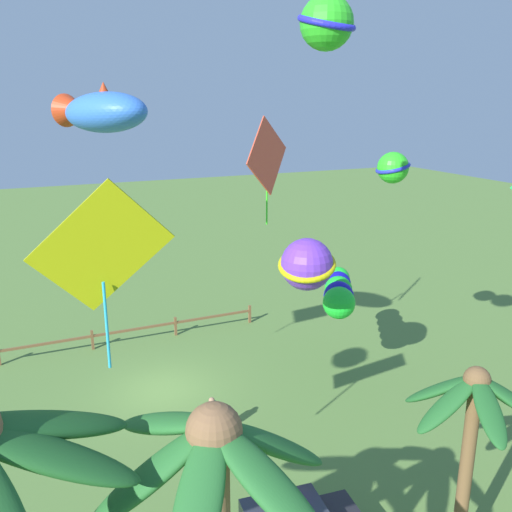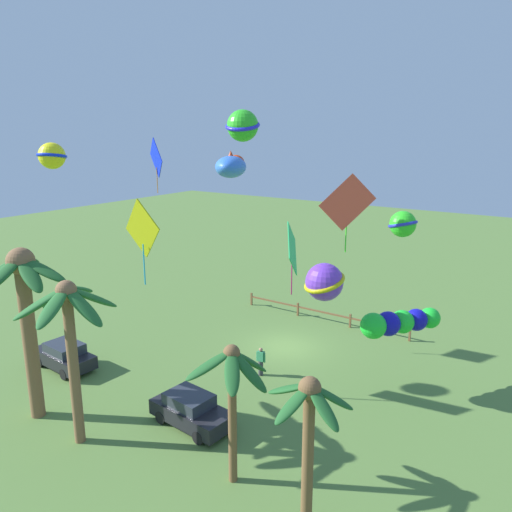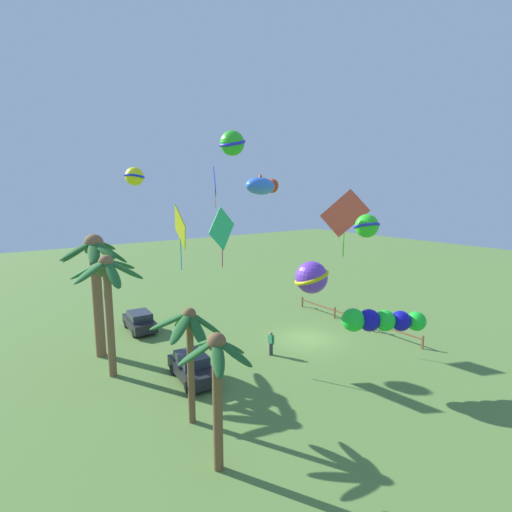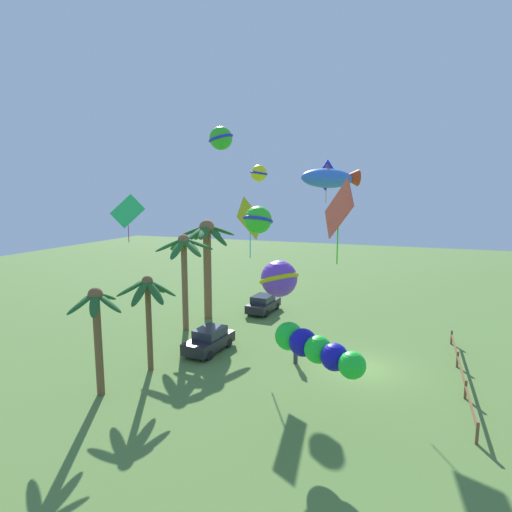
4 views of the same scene
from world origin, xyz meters
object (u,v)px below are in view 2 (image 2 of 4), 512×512
kite_ball_1 (324,282)px  kite_fish_7 (231,166)px  spectator_0 (261,361)px  kite_diamond_0 (347,203)px  kite_ball_5 (403,224)px  kite_ball_6 (243,126)px  kite_diamond_2 (156,158)px  palm_tree_3 (231,377)px  kite_diamond_8 (142,230)px  parked_car_0 (191,410)px  palm_tree_0 (69,321)px  kite_tube_9 (399,322)px  palm_tree_2 (25,295)px  kite_ball_4 (52,156)px  parked_car_1 (64,356)px  palm_tree_1 (309,422)px  kite_diamond_3 (292,249)px

kite_ball_1 → kite_fish_7: kite_fish_7 is taller
spectator_0 → kite_diamond_0: bearing=-139.7°
kite_ball_5 → kite_fish_7: kite_fish_7 is taller
kite_ball_1 → kite_ball_6: kite_ball_6 is taller
kite_diamond_0 → kite_diamond_2: size_ratio=1.29×
palm_tree_3 → kite_diamond_8: bearing=-22.9°
parked_car_0 → palm_tree_3: bearing=152.9°
spectator_0 → kite_diamond_8: 9.52m
parked_car_0 → kite_diamond_8: bearing=-18.7°
palm_tree_0 → kite_diamond_8: size_ratio=1.68×
kite_diamond_0 → kite_tube_9: size_ratio=0.96×
palm_tree_2 → kite_diamond_0: kite_diamond_0 is taller
palm_tree_2 → kite_ball_5: bearing=-145.4°
spectator_0 → kite_diamond_2: bearing=-1.3°
palm_tree_2 → kite_diamond_8: (-2.55, -4.70, 2.41)m
spectator_0 → kite_ball_1: 6.22m
palm_tree_0 → kite_fish_7: bearing=-91.8°
palm_tree_2 → kite_ball_4: size_ratio=4.46×
kite_ball_6 → spectator_0: bearing=-66.6°
parked_car_1 → kite_ball_4: size_ratio=2.23×
palm_tree_1 → kite_diamond_8: bearing=-18.9°
kite_fish_7 → kite_diamond_0: bearing=-165.8°
kite_ball_4 → kite_diamond_0: bearing=-145.2°
kite_diamond_3 → kite_ball_4: size_ratio=1.33×
spectator_0 → kite_fish_7: 10.67m
kite_ball_5 → kite_ball_6: kite_ball_6 is taller
palm_tree_2 → kite_tube_9: palm_tree_2 is taller
palm_tree_2 → kite_ball_6: bearing=-147.5°
palm_tree_2 → spectator_0: 12.25m
kite_diamond_8 → kite_ball_6: bearing=-175.3°
palm_tree_3 → kite_ball_4: size_ratio=3.08×
spectator_0 → kite_fish_7: size_ratio=0.42×
kite_diamond_0 → kite_diamond_2: (10.67, 2.68, 2.04)m
kite_ball_4 → parked_car_0: bearing=178.8°
kite_ball_4 → kite_ball_5: kite_ball_4 is taller
palm_tree_0 → parked_car_1: (6.40, -3.84, -4.72)m
parked_car_0 → kite_ball_5: (-7.05, -5.94, 8.27)m
kite_ball_6 → kite_diamond_3: bearing=142.8°
kite_tube_9 → kite_ball_4: bearing=27.9°
kite_diamond_0 → kite_fish_7: 6.57m
palm_tree_3 → kite_diamond_8: kite_diamond_8 is taller
palm_tree_3 → kite_ball_4: (12.48, -2.09, 7.40)m
parked_car_1 → spectator_0: size_ratio=2.52×
kite_ball_1 → kite_ball_6: 8.44m
kite_diamond_0 → kite_ball_6: bearing=76.3°
palm_tree_3 → kite_fish_7: (6.57, -8.92, 6.75)m
parked_car_1 → kite_diamond_0: 17.55m
palm_tree_2 → kite_diamond_3: 12.88m
palm_tree_0 → spectator_0: bearing=-108.6°
kite_ball_1 → kite_diamond_0: bearing=-85.2°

